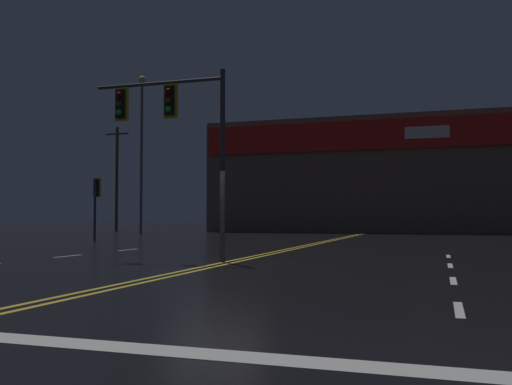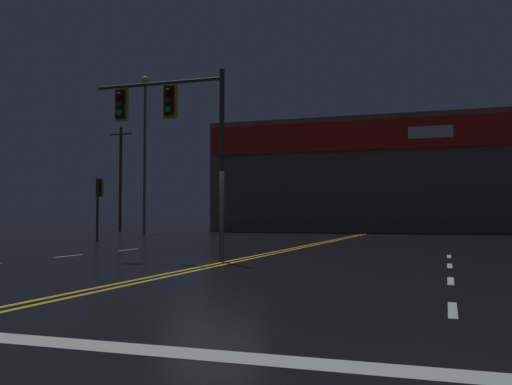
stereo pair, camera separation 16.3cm
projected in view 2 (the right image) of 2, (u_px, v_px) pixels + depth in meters
name	position (u px, v px, depth m)	size (l,w,h in m)	color
ground_plane	(213.00, 266.00, 14.48)	(200.00, 200.00, 0.00)	black
road_markings	(232.00, 274.00, 12.29)	(16.94, 60.00, 0.01)	gold
traffic_signal_median	(168.00, 118.00, 16.26)	(4.05, 0.36, 5.33)	#38383D
traffic_signal_corner_northwest	(99.00, 195.00, 29.70)	(0.42, 0.36, 3.27)	#38383D
streetlight_median_approach	(145.00, 136.00, 42.55)	(0.56, 0.56, 11.80)	#59595E
building_backdrop	(376.00, 178.00, 48.37)	(26.33, 10.23, 9.13)	brown
utility_pole_row	(409.00, 160.00, 42.63)	(46.71, 0.26, 11.62)	#4C3828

